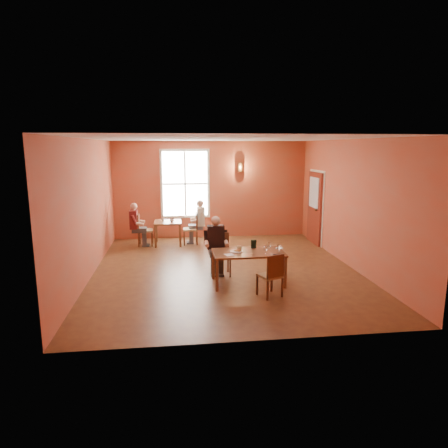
{
  "coord_description": "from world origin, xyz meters",
  "views": [
    {
      "loc": [
        -1.13,
        -8.87,
        2.83
      ],
      "look_at": [
        0.0,
        0.2,
        1.05
      ],
      "focal_mm": 32.0,
      "sensor_mm": 36.0,
      "label": 1
    }
  ],
  "objects": [
    {
      "name": "goblet_b",
      "position": [
        0.96,
        -1.14,
        0.77
      ],
      "size": [
        0.08,
        0.08,
        0.17
      ],
      "primitive_type": null,
      "rotation": [
        0.0,
        0.0,
        0.15
      ],
      "color": "white",
      "rests_on": "main_table"
    },
    {
      "name": "ceiling",
      "position": [
        0.0,
        0.0,
        3.0
      ],
      "size": [
        6.0,
        7.0,
        0.04
      ],
      "primitive_type": "cube",
      "color": "white",
      "rests_on": "wall_back"
    },
    {
      "name": "wall_back",
      "position": [
        0.0,
        3.5,
        1.5
      ],
      "size": [
        6.0,
        0.04,
        3.0
      ],
      "primitive_type": "cube",
      "color": "brown",
      "rests_on": "ground"
    },
    {
      "name": "diner_main",
      "position": [
        -0.14,
        -0.39,
        0.63
      ],
      "size": [
        0.5,
        0.5,
        1.25
      ],
      "primitive_type": null,
      "rotation": [
        0.0,
        0.0,
        3.14
      ],
      "color": "black",
      "rests_on": "ground"
    },
    {
      "name": "ground",
      "position": [
        0.0,
        0.0,
        0.0
      ],
      "size": [
        6.0,
        7.0,
        0.01
      ],
      "primitive_type": "cube",
      "color": "brown",
      "rests_on": "ground"
    },
    {
      "name": "chair_empty",
      "position": [
        0.64,
        -1.76,
        0.43
      ],
      "size": [
        0.49,
        0.49,
        0.86
      ],
      "primitive_type": null,
      "rotation": [
        0.0,
        0.0,
        0.39
      ],
      "color": "brown",
      "rests_on": "ground"
    },
    {
      "name": "cup_a",
      "position": [
        -1.22,
        2.54,
        0.73
      ],
      "size": [
        0.15,
        0.15,
        0.09
      ],
      "primitive_type": "imported",
      "rotation": [
        0.0,
        0.0,
        0.35
      ],
      "color": "silver",
      "rests_on": "second_table"
    },
    {
      "name": "goblet_c",
      "position": [
        0.67,
        -1.21,
        0.78
      ],
      "size": [
        0.1,
        0.1,
        0.19
      ],
      "primitive_type": null,
      "rotation": [
        0.0,
        0.0,
        -0.33
      ],
      "color": "white",
      "rests_on": "main_table"
    },
    {
      "name": "sunglasses",
      "position": [
        0.87,
        -1.31,
        0.7
      ],
      "size": [
        0.12,
        0.04,
        0.01
      ],
      "primitive_type": "cube",
      "rotation": [
        0.0,
        0.0,
        -0.04
      ],
      "color": "black",
      "rests_on": "main_table"
    },
    {
      "name": "door",
      "position": [
        2.94,
        2.3,
        1.05
      ],
      "size": [
        0.12,
        1.04,
        2.1
      ],
      "primitive_type": "cube",
      "color": "maroon",
      "rests_on": "ground"
    },
    {
      "name": "wall_sconce",
      "position": [
        0.9,
        3.4,
        2.2
      ],
      "size": [
        0.16,
        0.16,
        0.28
      ],
      "primitive_type": "cylinder",
      "color": "brown",
      "rests_on": "wall_back"
    },
    {
      "name": "chair_diner_white",
      "position": [
        -0.69,
        2.62,
        0.46
      ],
      "size": [
        0.41,
        0.41,
        0.93
      ],
      "primitive_type": null,
      "rotation": [
        0.0,
        0.0,
        1.57
      ],
      "color": "#5C3213",
      "rests_on": "ground"
    },
    {
      "name": "side_plate",
      "position": [
        1.07,
        -0.82,
        0.69
      ],
      "size": [
        0.2,
        0.2,
        0.01
      ],
      "primitive_type": "cylinder",
      "rotation": [
        0.0,
        0.0,
        0.38
      ],
      "color": "white",
      "rests_on": "main_table"
    },
    {
      "name": "wall_front",
      "position": [
        0.0,
        -3.5,
        1.5
      ],
      "size": [
        6.0,
        0.04,
        3.0
      ],
      "primitive_type": "cube",
      "color": "brown",
      "rests_on": "ground"
    },
    {
      "name": "wall_right",
      "position": [
        3.0,
        0.0,
        1.5
      ],
      "size": [
        0.04,
        7.0,
        3.0
      ],
      "primitive_type": "cube",
      "color": "brown",
      "rests_on": "ground"
    },
    {
      "name": "chair_diner_main",
      "position": [
        -0.14,
        -0.36,
        0.46
      ],
      "size": [
        0.41,
        0.41,
        0.93
      ],
      "primitive_type": null,
      "rotation": [
        0.0,
        0.0,
        3.14
      ],
      "color": "#52331B",
      "rests_on": "ground"
    },
    {
      "name": "knife",
      "position": [
        0.34,
        -1.26,
        0.69
      ],
      "size": [
        0.19,
        0.02,
        0.0
      ],
      "primitive_type": "cube",
      "rotation": [
        0.0,
        0.0,
        -0.02
      ],
      "color": "silver",
      "rests_on": "main_table"
    },
    {
      "name": "second_table",
      "position": [
        -1.34,
        2.62,
        0.34
      ],
      "size": [
        0.78,
        0.78,
        0.69
      ],
      "primitive_type": null,
      "color": "brown",
      "rests_on": "ground"
    },
    {
      "name": "napkin",
      "position": [
        -0.07,
        -1.2,
        0.69
      ],
      "size": [
        0.21,
        0.21,
        0.01
      ],
      "primitive_type": "cube",
      "rotation": [
        0.0,
        0.0,
        0.26
      ],
      "color": "white",
      "rests_on": "main_table"
    },
    {
      "name": "window",
      "position": [
        -0.8,
        3.45,
        1.7
      ],
      "size": [
        1.36,
        0.1,
        1.96
      ],
      "primitive_type": "cube",
      "color": "white",
      "rests_on": "wall_back"
    },
    {
      "name": "sandwich",
      "position": [
        0.17,
        -0.97,
        0.74
      ],
      "size": [
        0.09,
        0.09,
        0.1
      ],
      "primitive_type": "cube",
      "rotation": [
        0.0,
        0.0,
        0.13
      ],
      "color": "#DAB971",
      "rests_on": "main_table"
    },
    {
      "name": "plate_food",
      "position": [
        0.11,
        -0.99,
        0.71
      ],
      "size": [
        0.29,
        0.29,
        0.04
      ],
      "primitive_type": "cylinder",
      "rotation": [
        0.0,
        0.0,
        0.07
      ],
      "color": "silver",
      "rests_on": "main_table"
    },
    {
      "name": "diner_maroon",
      "position": [
        -2.02,
        2.62,
        0.61
      ],
      "size": [
        0.49,
        0.49,
        1.22
      ],
      "primitive_type": null,
      "rotation": [
        0.0,
        0.0,
        -1.57
      ],
      "color": "maroon",
      "rests_on": "ground"
    },
    {
      "name": "cup_b",
      "position": [
        -1.49,
        2.73,
        0.73
      ],
      "size": [
        0.11,
        0.11,
        0.08
      ],
      "primitive_type": "imported",
      "rotation": [
        0.0,
        0.0,
        0.37
      ],
      "color": "white",
      "rests_on": "second_table"
    },
    {
      "name": "diner_white",
      "position": [
        -0.66,
        2.62,
        0.62
      ],
      "size": [
        0.5,
        0.5,
        1.24
      ],
      "primitive_type": null,
      "rotation": [
        0.0,
        0.0,
        1.57
      ],
      "color": "silver",
      "rests_on": "ground"
    },
    {
      "name": "main_table",
      "position": [
        0.36,
        -1.01,
        0.34
      ],
      "size": [
        1.47,
        0.83,
        0.69
      ],
      "primitive_type": null,
      "color": "brown",
      "rests_on": "ground"
    },
    {
      "name": "chair_diner_maroon",
      "position": [
        -1.99,
        2.62,
        0.46
      ],
      "size": [
        0.41,
        0.41,
        0.93
      ],
      "primitive_type": null,
      "rotation": [
        0.0,
        0.0,
        -1.57
      ],
      "color": "brown",
      "rests_on": "ground"
    },
    {
      "name": "goblet_a",
      "position": [
        0.84,
        -0.89,
        0.77
      ],
      "size": [
        0.07,
        0.07,
        0.16
      ],
      "primitive_type": null,
      "rotation": [
        0.0,
        0.0,
        0.03
      ],
      "color": "white",
      "rests_on": "main_table"
    },
    {
      "name": "wall_left",
      "position": [
        -3.0,
        0.0,
        1.5
      ],
      "size": [
        0.04,
        7.0,
        3.0
      ],
      "primitive_type": "cube",
      "color": "brown",
      "rests_on": "ground"
    },
    {
      "name": "menu_stand",
      "position": [
        0.52,
        -0.74,
        0.78
      ],
      "size": [
        0.11,
        0.06,
        0.19
      ],
      "primitive_type": "cube",
      "rotation": [
        0.0,
        0.0,
        0.01
      ],
      "color": "black",
      "rests_on": "main_table"
    }
  ]
}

